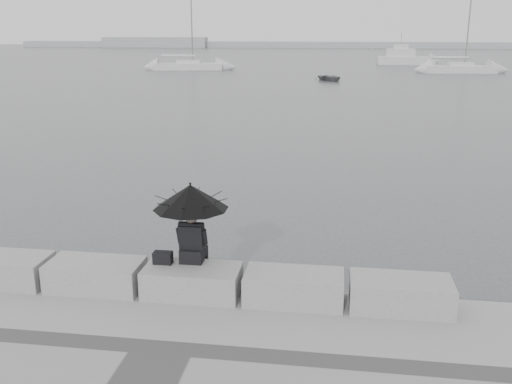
% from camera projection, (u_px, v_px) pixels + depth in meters
% --- Properties ---
extents(ground, '(360.00, 360.00, 0.00)m').
position_uv_depth(ground, '(200.00, 309.00, 10.15)').
color(ground, '#3F4244').
rests_on(ground, ground).
extents(stone_block_far_left, '(1.60, 0.80, 0.50)m').
position_uv_depth(stone_block_far_left, '(4.00, 270.00, 9.99)').
color(stone_block_far_left, gray).
rests_on(stone_block_far_left, promenade).
extents(stone_block_left, '(1.60, 0.80, 0.50)m').
position_uv_depth(stone_block_left, '(96.00, 275.00, 9.75)').
color(stone_block_left, gray).
rests_on(stone_block_left, promenade).
extents(stone_block_centre, '(1.60, 0.80, 0.50)m').
position_uv_depth(stone_block_centre, '(192.00, 281.00, 9.52)').
color(stone_block_centre, gray).
rests_on(stone_block_centre, promenade).
extents(stone_block_right, '(1.60, 0.80, 0.50)m').
position_uv_depth(stone_block_right, '(294.00, 288.00, 9.29)').
color(stone_block_right, gray).
rests_on(stone_block_right, promenade).
extents(stone_block_far_right, '(1.60, 0.80, 0.50)m').
position_uv_depth(stone_block_far_right, '(401.00, 294.00, 9.05)').
color(stone_block_far_right, gray).
rests_on(stone_block_far_right, promenade).
extents(seated_person, '(1.26, 1.26, 1.39)m').
position_uv_depth(seated_person, '(191.00, 204.00, 9.43)').
color(seated_person, black).
rests_on(seated_person, stone_block_centre).
extents(bag, '(0.32, 0.18, 0.20)m').
position_uv_depth(bag, '(163.00, 258.00, 9.59)').
color(bag, black).
rests_on(bag, stone_block_centre).
extents(distant_landmass, '(180.00, 8.00, 2.80)m').
position_uv_depth(distant_landmass, '(303.00, 44.00, 158.09)').
color(distant_landmass, '#9EA1A4').
rests_on(distant_landmass, ground).
extents(sailboat_left, '(8.65, 3.68, 12.90)m').
position_uv_depth(sailboat_left, '(189.00, 66.00, 70.78)').
color(sailboat_left, silver).
rests_on(sailboat_left, ground).
extents(sailboat_right, '(7.97, 3.00, 12.90)m').
position_uv_depth(sailboat_right, '(460.00, 68.00, 65.73)').
color(sailboat_right, silver).
rests_on(sailboat_right, ground).
extents(motor_cruiser, '(7.99, 2.86, 4.50)m').
position_uv_depth(motor_cruiser, '(406.00, 58.00, 81.82)').
color(motor_cruiser, silver).
rests_on(motor_cruiser, ground).
extents(dinghy, '(3.60, 3.22, 0.58)m').
position_uv_depth(dinghy, '(330.00, 78.00, 55.73)').
color(dinghy, slate).
rests_on(dinghy, ground).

